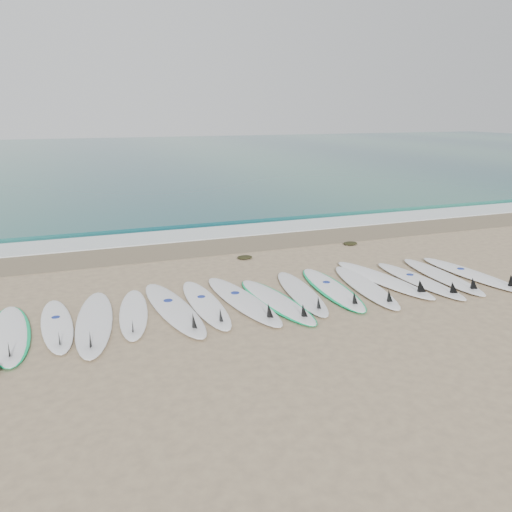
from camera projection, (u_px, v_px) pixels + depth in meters
name	position (u px, v px, depth m)	size (l,w,h in m)	color
ground	(273.00, 299.00, 9.51)	(120.00, 120.00, 0.00)	#9C8565
ocean	(116.00, 156.00, 38.77)	(120.00, 55.00, 0.03)	#1D5C59
wet_sand_band	(215.00, 246.00, 13.20)	(120.00, 1.80, 0.01)	#71624B
foam_band	(202.00, 234.00, 14.46)	(120.00, 1.40, 0.04)	silver
wave_crest	(190.00, 222.00, 15.80)	(120.00, 1.00, 0.10)	#1D5C59
surfboard_0	(10.00, 334.00, 7.93)	(0.84, 2.57, 0.32)	white
surfboard_1	(57.00, 325.00, 8.23)	(0.66, 2.42, 0.31)	white
surfboard_2	(94.00, 322.00, 8.32)	(0.86, 2.90, 0.37)	white
surfboard_3	(133.00, 314.00, 8.71)	(0.78, 2.40, 0.30)	white
surfboard_4	(175.00, 309.00, 8.89)	(0.97, 2.95, 0.37)	white
surfboard_5	(206.00, 304.00, 9.12)	(0.60, 2.63, 0.33)	white
surfboard_6	(244.00, 300.00, 9.28)	(0.99, 2.91, 0.37)	white
surfboard_7	(277.00, 301.00, 9.29)	(0.96, 2.66, 0.33)	white
surfboard_8	(302.00, 293.00, 9.68)	(0.81, 2.64, 0.33)	silver
surfboard_9	(333.00, 289.00, 9.93)	(0.81, 2.70, 0.34)	white
surfboard_10	(366.00, 287.00, 10.01)	(0.84, 2.73, 0.34)	white
surfboard_11	(385.00, 280.00, 10.43)	(1.05, 2.88, 0.36)	white
surfboard_12	(421.00, 281.00, 10.38)	(0.71, 2.64, 0.33)	white
surfboard_13	(443.00, 276.00, 10.64)	(0.67, 2.66, 0.34)	white
surfboard_14	(473.00, 274.00, 10.76)	(0.84, 2.77, 0.35)	white
seaweed_near	(245.00, 257.00, 12.09)	(0.38, 0.29, 0.07)	black
seaweed_far	(350.00, 243.00, 13.35)	(0.39, 0.30, 0.08)	black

